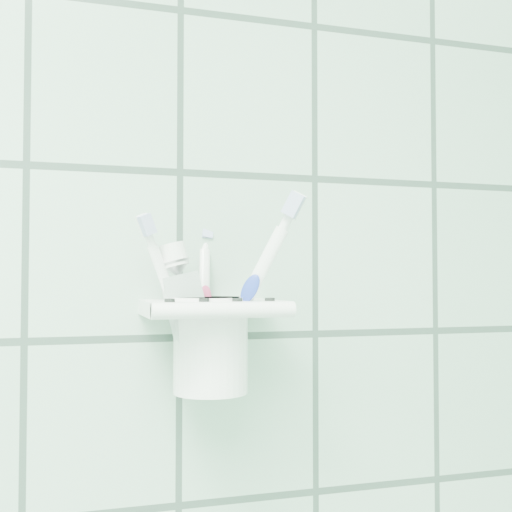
{
  "coord_description": "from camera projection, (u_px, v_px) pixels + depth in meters",
  "views": [
    {
      "loc": [
        0.5,
        0.53,
        1.31
      ],
      "look_at": [
        0.67,
        1.1,
        1.33
      ],
      "focal_mm": 45.0,
      "sensor_mm": 36.0,
      "label": 1
    }
  ],
  "objects": [
    {
      "name": "holder_bracket",
      "position": [
        212.0,
        309.0,
        0.63
      ],
      "size": [
        0.13,
        0.11,
        0.04
      ],
      "color": "white",
      "rests_on": "wall_back"
    },
    {
      "name": "cup",
      "position": [
        211.0,
        341.0,
        0.64
      ],
      "size": [
        0.08,
        0.08,
        0.09
      ],
      "color": "white",
      "rests_on": "holder_bracket"
    },
    {
      "name": "toothbrush_pink",
      "position": [
        202.0,
        292.0,
        0.65
      ],
      "size": [
        0.07,
        0.04,
        0.18
      ],
      "rotation": [
        0.02,
        -0.41,
        0.33
      ],
      "color": "white",
      "rests_on": "cup"
    },
    {
      "name": "toothbrush_blue",
      "position": [
        203.0,
        293.0,
        0.62
      ],
      "size": [
        0.03,
        0.07,
        0.18
      ],
      "rotation": [
        -0.4,
        0.15,
        0.09
      ],
      "color": "white",
      "rests_on": "cup"
    },
    {
      "name": "toothbrush_orange",
      "position": [
        203.0,
        277.0,
        0.63
      ],
      "size": [
        0.09,
        0.06,
        0.2
      ],
      "rotation": [
        -0.0,
        0.49,
        -0.57
      ],
      "color": "white",
      "rests_on": "cup"
    },
    {
      "name": "toothpaste_tube",
      "position": [
        206.0,
        301.0,
        0.63
      ],
      "size": [
        0.06,
        0.04,
        0.15
      ],
      "rotation": [
        -0.14,
        -0.21,
        0.21
      ],
      "color": "silver",
      "rests_on": "cup"
    }
  ]
}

